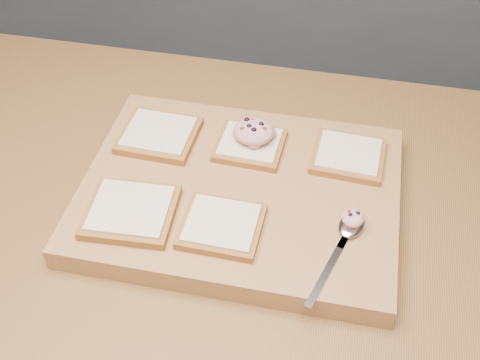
{
  "coord_description": "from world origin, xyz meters",
  "views": [
    {
      "loc": [
        0.02,
        -0.63,
        1.61
      ],
      "look_at": [
        -0.11,
        0.01,
        0.95
      ],
      "focal_mm": 45.0,
      "sensor_mm": 36.0,
      "label": 1
    }
  ],
  "objects_px": {
    "cutting_board": "(240,194)",
    "spoon": "(348,231)",
    "tuna_salad_dollop": "(254,131)",
    "bread_far_center": "(250,145)"
  },
  "relations": [
    {
      "from": "cutting_board",
      "to": "bread_far_center",
      "type": "distance_m",
      "value": 0.09
    },
    {
      "from": "cutting_board",
      "to": "spoon",
      "type": "height_order",
      "value": "spoon"
    },
    {
      "from": "cutting_board",
      "to": "spoon",
      "type": "relative_size",
      "value": 2.71
    },
    {
      "from": "tuna_salad_dollop",
      "to": "bread_far_center",
      "type": "bearing_deg",
      "value": -120.37
    },
    {
      "from": "tuna_salad_dollop",
      "to": "spoon",
      "type": "bearing_deg",
      "value": -43.2
    },
    {
      "from": "bread_far_center",
      "to": "tuna_salad_dollop",
      "type": "xyz_separation_m",
      "value": [
        0.0,
        0.01,
        0.02
      ]
    },
    {
      "from": "cutting_board",
      "to": "bread_far_center",
      "type": "relative_size",
      "value": 4.35
    },
    {
      "from": "cutting_board",
      "to": "tuna_salad_dollop",
      "type": "height_order",
      "value": "tuna_salad_dollop"
    },
    {
      "from": "tuna_salad_dollop",
      "to": "spoon",
      "type": "xyz_separation_m",
      "value": [
        0.17,
        -0.16,
        -0.03
      ]
    },
    {
      "from": "bread_far_center",
      "to": "spoon",
      "type": "bearing_deg",
      "value": -41.1
    }
  ]
}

